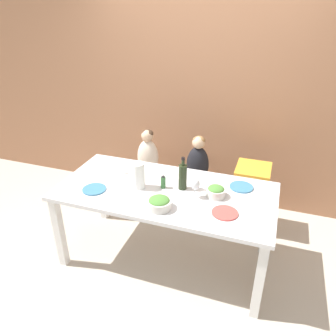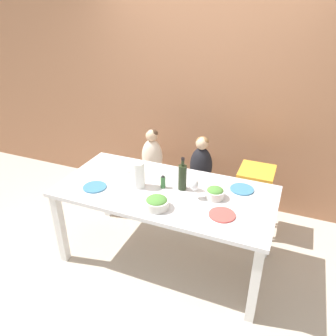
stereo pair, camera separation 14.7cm
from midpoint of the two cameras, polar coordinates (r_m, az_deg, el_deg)
name	(u,v)px [view 2 (the right image)]	position (r m, az deg, el deg)	size (l,w,h in m)	color
ground_plane	(165,256)	(3.31, 0.85, -15.15)	(14.00, 14.00, 0.00)	#BCB2A3
wall_back	(209,89)	(3.73, 8.29, 13.41)	(10.00, 0.06, 2.70)	#9E6B4C
dining_table	(165,198)	(2.89, 0.94, -5.36)	(1.88, 0.90, 0.76)	silver
chair_far_left	(153,178)	(3.78, -1.56, -1.83)	(0.40, 0.43, 0.46)	silver
chair_far_center	(200,188)	(3.61, 6.72, -3.50)	(0.40, 0.43, 0.46)	silver
chair_right_highchair	(255,184)	(3.44, 16.15, -2.64)	(0.34, 0.37, 0.73)	silver
person_child_left	(152,153)	(3.63, -1.62, 2.57)	(0.24, 0.20, 0.53)	beige
person_child_center	(201,162)	(3.46, 7.01, 1.04)	(0.24, 0.20, 0.53)	black
wine_bottle	(182,177)	(2.80, 4.03, -1.53)	(0.07, 0.07, 0.30)	#232D19
paper_towel_roll	(138,175)	(2.84, -3.72, -1.19)	(0.11, 0.11, 0.24)	white
wine_glass_near	(194,185)	(2.69, 6.13, -3.01)	(0.08, 0.08, 0.18)	white
salad_bowl_large	(157,203)	(2.59, -0.35, -6.06)	(0.20, 0.20, 0.10)	silver
salad_bowl_small	(215,193)	(2.75, 9.71, -4.30)	(0.16, 0.16, 0.10)	silver
dinner_plate_front_left	(95,187)	(2.93, -11.24, -3.28)	(0.20, 0.20, 0.01)	teal
dinner_plate_back_left	(128,167)	(3.22, -5.62, 0.12)	(0.20, 0.20, 0.01)	silver
dinner_plate_back_right	(242,189)	(2.93, 14.16, -3.62)	(0.20, 0.20, 0.01)	teal
dinner_plate_front_right	(222,215)	(2.57, 11.03, -8.02)	(0.20, 0.20, 0.01)	#D14C47
condiment_bottle_hot_sauce	(163,182)	(2.85, 0.60, -2.39)	(0.04, 0.04, 0.13)	#336633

